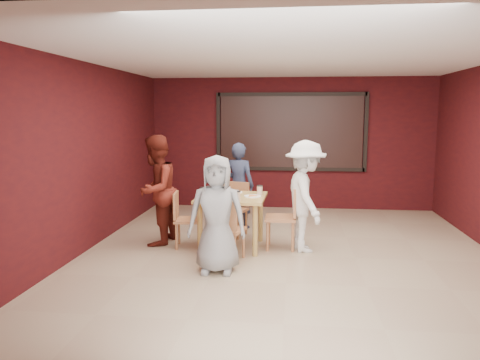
# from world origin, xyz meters

# --- Properties ---
(floor) EXTENTS (7.00, 7.00, 0.00)m
(floor) POSITION_xyz_m (0.00, 0.00, 0.00)
(floor) COLOR tan
(floor) RESTS_ON ground
(window_blinds) EXTENTS (3.00, 0.02, 1.50)m
(window_blinds) POSITION_xyz_m (0.00, 3.45, 1.65)
(window_blinds) COLOR black
(dining_table) EXTENTS (1.04, 1.04, 0.95)m
(dining_table) POSITION_xyz_m (-0.86, 0.34, 0.70)
(dining_table) COLOR #AF9047
(dining_table) RESTS_ON floor
(chair_front) EXTENTS (0.52, 0.52, 0.88)m
(chair_front) POSITION_xyz_m (-0.85, -0.37, 0.50)
(chair_front) COLOR #BE734A
(chair_front) RESTS_ON floor
(chair_back) EXTENTS (0.53, 0.53, 0.89)m
(chair_back) POSITION_xyz_m (-0.91, 1.08, 0.50)
(chair_back) COLOR #BE734A
(chair_back) RESTS_ON floor
(chair_left) EXTENTS (0.46, 0.46, 0.86)m
(chair_left) POSITION_xyz_m (-1.59, 0.27, 0.48)
(chair_left) COLOR #BE734A
(chair_left) RESTS_ON floor
(chair_right) EXTENTS (0.47, 0.47, 0.96)m
(chair_right) POSITION_xyz_m (-0.03, 0.37, 0.54)
(chair_right) COLOR #BE734A
(chair_right) RESTS_ON floor
(diner_front) EXTENTS (0.76, 0.51, 1.53)m
(diner_front) POSITION_xyz_m (-0.90, -0.80, 0.76)
(diner_front) COLOR gray
(diner_front) RESTS_ON floor
(diner_back) EXTENTS (0.63, 0.48, 1.53)m
(diner_back) POSITION_xyz_m (-0.90, 1.61, 0.77)
(diner_back) COLOR #2C344E
(diner_back) RESTS_ON floor
(diner_left) EXTENTS (0.76, 0.92, 1.72)m
(diner_left) POSITION_xyz_m (-2.06, 0.40, 0.86)
(diner_left) COLOR #5E1A12
(diner_left) RESTS_ON floor
(diner_right) EXTENTS (0.86, 1.19, 1.66)m
(diner_right) POSITION_xyz_m (0.25, 0.29, 0.83)
(diner_right) COLOR white
(diner_right) RESTS_ON floor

